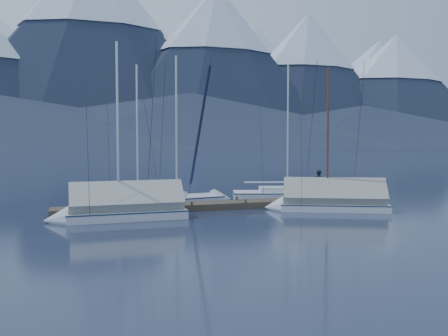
{
  "coord_description": "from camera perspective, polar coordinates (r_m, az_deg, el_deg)",
  "views": [
    {
      "loc": [
        -8.07,
        -22.48,
        3.62
      ],
      "look_at": [
        0.0,
        2.0,
        2.2
      ],
      "focal_mm": 38.0,
      "sensor_mm": 36.0,
      "label": 1
    }
  ],
  "objects": [
    {
      "name": "sailboat_covered_far",
      "position": [
        22.69,
        -12.88,
        -4.98
      ],
      "size": [
        6.46,
        2.75,
        9.04
      ],
      "color": "silver",
      "rests_on": "ground"
    },
    {
      "name": "sailboat_covered_near",
      "position": [
        25.74,
        11.98,
        -4.06
      ],
      "size": [
        6.67,
        4.46,
        8.38
      ],
      "color": "silver",
      "rests_on": "ground"
    },
    {
      "name": "mountain_range",
      "position": [
        396.95,
        -16.62,
        10.99
      ],
      "size": [
        877.0,
        584.0,
        150.5
      ],
      "color": "#475675",
      "rests_on": "ground"
    },
    {
      "name": "sailboat_open_left",
      "position": [
        27.63,
        -9.36,
        -4.1
      ],
      "size": [
        6.7,
        2.85,
        8.76
      ],
      "color": "silver",
      "rests_on": "ground"
    },
    {
      "name": "dock",
      "position": [
        26.02,
        0.0,
        -4.6
      ],
      "size": [
        18.0,
        1.5,
        0.54
      ],
      "color": "#382D23",
      "rests_on": "ground"
    },
    {
      "name": "mooring_posts",
      "position": [
        25.84,
        -1.06,
        -4.12
      ],
      "size": [
        15.12,
        1.52,
        0.35
      ],
      "color": "#382D23",
      "rests_on": "ground"
    },
    {
      "name": "sailboat_open_mid",
      "position": [
        27.85,
        -4.76,
        -3.98
      ],
      "size": [
        7.36,
        3.49,
        9.39
      ],
      "color": "silver",
      "rests_on": "ground"
    },
    {
      "name": "person",
      "position": [
        28.27,
        11.38,
        -1.9
      ],
      "size": [
        0.56,
        0.69,
        1.64
      ],
      "primitive_type": "imported",
      "rotation": [
        0.0,
        0.0,
        1.9
      ],
      "color": "black",
      "rests_on": "dock"
    },
    {
      "name": "sailboat_open_right",
      "position": [
        30.71,
        8.52,
        -3.34
      ],
      "size": [
        7.36,
        3.93,
        9.37
      ],
      "color": "silver",
      "rests_on": "ground"
    },
    {
      "name": "ground",
      "position": [
        24.16,
        1.49,
        -5.47
      ],
      "size": [
        1000.0,
        1000.0,
        0.0
      ],
      "primitive_type": "plane",
      "color": "#151C30",
      "rests_on": "ground"
    }
  ]
}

